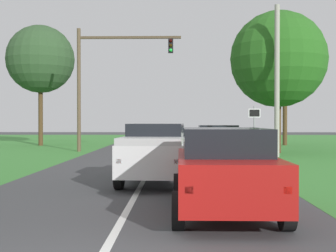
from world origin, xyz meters
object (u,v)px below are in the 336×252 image
object	(u,v)px
red_suv_near	(225,169)
crossing_suv_far	(216,137)
utility_pole_right	(277,81)
keep_moving_sign	(254,126)
oak_tree_right	(278,59)
traffic_light	(104,71)
extra_tree_1	(285,55)
extra_tree_2	(40,59)
pickup_truck_lead	(157,152)

from	to	relation	value
red_suv_near	crossing_suv_far	world-z (taller)	red_suv_near
red_suv_near	utility_pole_right	size ratio (longest dim) A/B	0.53
keep_moving_sign	oak_tree_right	xyz separation A→B (m)	(2.34, 5.03, 4.07)
traffic_light	utility_pole_right	xyz separation A→B (m)	(10.23, -4.23, -1.01)
traffic_light	extra_tree_1	bearing A→B (deg)	29.91
crossing_suv_far	utility_pole_right	distance (m)	7.62
oak_tree_right	extra_tree_2	size ratio (longest dim) A/B	0.91
traffic_light	utility_pole_right	bearing A→B (deg)	-22.49
extra_tree_1	pickup_truck_lead	bearing A→B (deg)	-112.89
oak_tree_right	pickup_truck_lead	bearing A→B (deg)	-117.02
pickup_truck_lead	extra_tree_1	bearing A→B (deg)	67.11
crossing_suv_far	extra_tree_2	bearing A→B (deg)	160.18
keep_moving_sign	extra_tree_2	distance (m)	20.49
traffic_light	crossing_suv_far	world-z (taller)	traffic_light
keep_moving_sign	extra_tree_2	world-z (taller)	extra_tree_2
pickup_truck_lead	keep_moving_sign	xyz separation A→B (m)	(4.63, 8.62, 0.76)
utility_pole_right	pickup_truck_lead	bearing A→B (deg)	-120.59
red_suv_near	pickup_truck_lead	size ratio (longest dim) A/B	0.82
keep_moving_sign	traffic_light	bearing A→B (deg)	145.04
oak_tree_right	extra_tree_2	xyz separation A→B (m)	(-17.28, 7.99, 1.12)
keep_moving_sign	oak_tree_right	bearing A→B (deg)	65.09
traffic_light	extra_tree_1	xyz separation A→B (m)	(13.53, 7.79, 2.14)
red_suv_near	crossing_suv_far	distance (m)	21.71
crossing_suv_far	red_suv_near	bearing A→B (deg)	-94.43
traffic_light	extra_tree_1	distance (m)	15.76
pickup_truck_lead	traffic_light	bearing A→B (deg)	105.40
traffic_light	crossing_suv_far	distance (m)	8.79
pickup_truck_lead	extra_tree_1	xyz separation A→B (m)	(9.49, 22.47, 6.36)
red_suv_near	extra_tree_1	xyz separation A→B (m)	(7.82, 27.40, 6.37)
traffic_light	extra_tree_1	world-z (taller)	extra_tree_1
oak_tree_right	utility_pole_right	bearing A→B (deg)	-103.73
traffic_light	red_suv_near	bearing A→B (deg)	-73.75
oak_tree_right	utility_pole_right	world-z (taller)	oak_tree_right
red_suv_near	extra_tree_1	bearing A→B (deg)	74.07
utility_pole_right	extra_tree_2	bearing A→B (deg)	145.85
utility_pole_right	traffic_light	bearing A→B (deg)	157.51
pickup_truck_lead	keep_moving_sign	world-z (taller)	keep_moving_sign
keep_moving_sign	crossing_suv_far	world-z (taller)	keep_moving_sign
pickup_truck_lead	crossing_suv_far	size ratio (longest dim) A/B	1.21
oak_tree_right	extra_tree_1	xyz separation A→B (m)	(2.53, 8.82, 1.53)
oak_tree_right	crossing_suv_far	size ratio (longest dim) A/B	1.98
pickup_truck_lead	oak_tree_right	size ratio (longest dim) A/B	0.61
red_suv_near	utility_pole_right	bearing A→B (deg)	73.65
extra_tree_1	extra_tree_2	xyz separation A→B (m)	(-19.80, -0.83, -0.41)
oak_tree_right	crossing_suv_far	bearing A→B (deg)	139.71
pickup_truck_lead	oak_tree_right	xyz separation A→B (m)	(6.96, 13.65, 4.83)
oak_tree_right	extra_tree_2	distance (m)	19.07
utility_pole_right	extra_tree_1	xyz separation A→B (m)	(3.31, 12.02, 3.16)
keep_moving_sign	oak_tree_right	distance (m)	6.88
keep_moving_sign	extra_tree_1	bearing A→B (deg)	70.65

